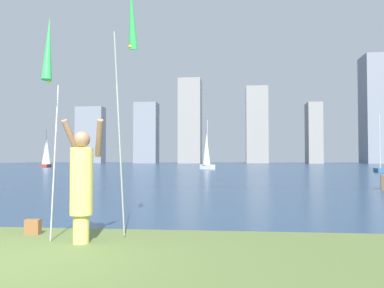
% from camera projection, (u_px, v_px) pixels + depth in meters
% --- Properties ---
extents(ground, '(120.00, 138.00, 0.12)m').
position_uv_depth(ground, '(212.00, 168.00, 55.81)').
color(ground, '#5B7038').
extents(person, '(0.70, 0.52, 1.92)m').
position_uv_depth(person, '(82.00, 182.00, 6.35)').
color(person, '#D8CC66').
rests_on(person, ground).
extents(kite_flag_left, '(0.16, 0.52, 3.54)m').
position_uv_depth(kite_flag_left, '(48.00, 54.00, 6.41)').
color(kite_flag_left, '#B2B2B7').
rests_on(kite_flag_left, ground).
extents(kite_flag_right, '(0.16, 1.28, 4.40)m').
position_uv_depth(kite_flag_right, '(131.00, 23.00, 7.29)').
color(kite_flag_right, '#B2B2B7').
rests_on(kite_flag_right, ground).
extents(bag, '(0.26, 0.13, 0.26)m').
position_uv_depth(bag, '(33.00, 227.00, 7.04)').
color(bag, brown).
rests_on(bag, ground).
extents(sailboat_1, '(1.48, 2.69, 5.45)m').
position_uv_depth(sailboat_1, '(46.00, 152.00, 59.65)').
color(sailboat_1, maroon).
rests_on(sailboat_1, ground).
extents(sailboat_5, '(1.11, 2.50, 5.41)m').
position_uv_depth(sailboat_5, '(380.00, 169.00, 38.20)').
color(sailboat_5, '#2D6084').
rests_on(sailboat_5, ground).
extents(sailboat_8, '(1.87, 1.75, 5.84)m').
position_uv_depth(sailboat_8, '(207.00, 152.00, 48.53)').
color(sailboat_8, silver).
rests_on(sailboat_8, ground).
extents(skyline_tower_0, '(7.16, 3.96, 14.83)m').
position_uv_depth(skyline_tower_0, '(90.00, 135.00, 108.61)').
color(skyline_tower_0, gray).
rests_on(skyline_tower_0, ground).
extents(skyline_tower_1, '(5.81, 5.20, 15.64)m').
position_uv_depth(skyline_tower_1, '(147.00, 133.00, 106.59)').
color(skyline_tower_1, gray).
rests_on(skyline_tower_1, ground).
extents(skyline_tower_2, '(5.71, 6.27, 21.68)m').
position_uv_depth(skyline_tower_2, '(190.00, 121.00, 106.17)').
color(skyline_tower_2, gray).
rests_on(skyline_tower_2, ground).
extents(skyline_tower_3, '(5.47, 5.17, 19.55)m').
position_uv_depth(skyline_tower_3, '(257.00, 125.00, 104.98)').
color(skyline_tower_3, gray).
rests_on(skyline_tower_3, ground).
extents(skyline_tower_4, '(3.45, 5.72, 14.88)m').
position_uv_depth(skyline_tower_4, '(314.00, 133.00, 100.99)').
color(skyline_tower_4, gray).
rests_on(skyline_tower_4, ground).
extents(skyline_tower_5, '(4.59, 7.66, 26.87)m').
position_uv_depth(skyline_tower_5, '(372.00, 109.00, 102.23)').
color(skyline_tower_5, gray).
rests_on(skyline_tower_5, ground).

